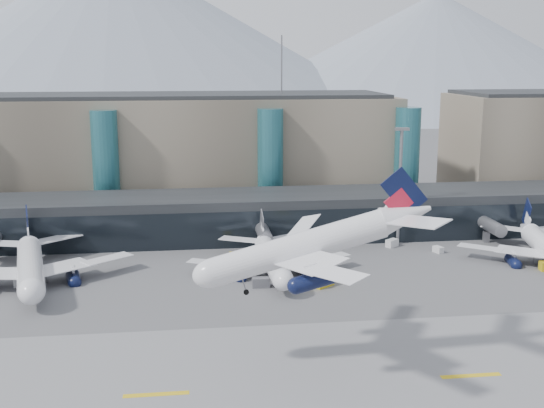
{
  "coord_description": "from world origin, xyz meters",
  "views": [
    {
      "loc": [
        -15.54,
        -92.18,
        40.0
      ],
      "look_at": [
        0.12,
        32.0,
        13.2
      ],
      "focal_mm": 45.0,
      "sensor_mm": 36.0,
      "label": 1
    }
  ],
  "objects_px": {
    "veh_h": "(323,280)",
    "veh_d": "(392,243)",
    "veh_b": "(233,256)",
    "veh_g": "(438,250)",
    "jet_parked_right": "(544,239)",
    "lightmast_mid": "(400,179)",
    "hero_jet": "(322,236)",
    "jet_parked_mid": "(270,250)",
    "veh_a": "(25,281)",
    "veh_c": "(261,282)",
    "jet_parked_left": "(29,254)"
  },
  "relations": [
    {
      "from": "veh_h",
      "to": "veh_d",
      "type": "bearing_deg",
      "value": 11.79
    },
    {
      "from": "veh_b",
      "to": "veh_g",
      "type": "height_order",
      "value": "veh_b"
    },
    {
      "from": "jet_parked_right",
      "to": "veh_b",
      "type": "height_order",
      "value": "jet_parked_right"
    },
    {
      "from": "lightmast_mid",
      "to": "veh_b",
      "type": "relative_size",
      "value": 10.51
    },
    {
      "from": "veh_d",
      "to": "veh_g",
      "type": "bearing_deg",
      "value": -71.16
    },
    {
      "from": "hero_jet",
      "to": "jet_parked_mid",
      "type": "relative_size",
      "value": 1.0
    },
    {
      "from": "lightmast_mid",
      "to": "jet_parked_right",
      "type": "xyz_separation_m",
      "value": [
        25.38,
        -15.57,
        -10.05
      ]
    },
    {
      "from": "veh_g",
      "to": "veh_h",
      "type": "distance_m",
      "value": 33.68
    },
    {
      "from": "lightmast_mid",
      "to": "veh_g",
      "type": "bearing_deg",
      "value": -50.25
    },
    {
      "from": "hero_jet",
      "to": "veh_a",
      "type": "xyz_separation_m",
      "value": [
        -46.3,
        38.61,
        -16.87
      ]
    },
    {
      "from": "veh_b",
      "to": "veh_d",
      "type": "relative_size",
      "value": 0.85
    },
    {
      "from": "veh_a",
      "to": "veh_c",
      "type": "distance_m",
      "value": 42.48
    },
    {
      "from": "hero_jet",
      "to": "veh_g",
      "type": "distance_m",
      "value": 63.44
    },
    {
      "from": "veh_a",
      "to": "veh_b",
      "type": "height_order",
      "value": "veh_a"
    },
    {
      "from": "lightmast_mid",
      "to": "jet_parked_left",
      "type": "distance_m",
      "value": 76.88
    },
    {
      "from": "lightmast_mid",
      "to": "jet_parked_right",
      "type": "height_order",
      "value": "lightmast_mid"
    },
    {
      "from": "veh_a",
      "to": "veh_d",
      "type": "xyz_separation_m",
      "value": [
        73.18,
        17.01,
        -0.17
      ]
    },
    {
      "from": "hero_jet",
      "to": "jet_parked_left",
      "type": "relative_size",
      "value": 0.84
    },
    {
      "from": "veh_b",
      "to": "hero_jet",
      "type": "bearing_deg",
      "value": -168.59
    },
    {
      "from": "veh_a",
      "to": "veh_g",
      "type": "relative_size",
      "value": 1.56
    },
    {
      "from": "veh_d",
      "to": "veh_g",
      "type": "xyz_separation_m",
      "value": [
        8.29,
        -5.71,
        -0.16
      ]
    },
    {
      "from": "hero_jet",
      "to": "veh_b",
      "type": "relative_size",
      "value": 13.64
    },
    {
      "from": "hero_jet",
      "to": "veh_d",
      "type": "relative_size",
      "value": 11.65
    },
    {
      "from": "jet_parked_mid",
      "to": "veh_d",
      "type": "distance_m",
      "value": 31.64
    },
    {
      "from": "jet_parked_right",
      "to": "veh_h",
      "type": "xyz_separation_m",
      "value": [
        -47.34,
        -10.29,
        -3.26
      ]
    },
    {
      "from": "hero_jet",
      "to": "jet_parked_right",
      "type": "distance_m",
      "value": 69.87
    },
    {
      "from": "lightmast_mid",
      "to": "veh_d",
      "type": "distance_m",
      "value": 13.88
    },
    {
      "from": "jet_parked_mid",
      "to": "jet_parked_right",
      "type": "bearing_deg",
      "value": -91.51
    },
    {
      "from": "veh_d",
      "to": "veh_h",
      "type": "relative_size",
      "value": 0.71
    },
    {
      "from": "veh_a",
      "to": "veh_g",
      "type": "height_order",
      "value": "veh_a"
    },
    {
      "from": "jet_parked_mid",
      "to": "jet_parked_right",
      "type": "distance_m",
      "value": 55.62
    },
    {
      "from": "jet_parked_left",
      "to": "veh_a",
      "type": "relative_size",
      "value": 11.23
    },
    {
      "from": "jet_parked_left",
      "to": "jet_parked_mid",
      "type": "xyz_separation_m",
      "value": [
        44.46,
        -0.21,
        -0.74
      ]
    },
    {
      "from": "jet_parked_right",
      "to": "hero_jet",
      "type": "bearing_deg",
      "value": 139.33
    },
    {
      "from": "jet_parked_mid",
      "to": "veh_c",
      "type": "distance_m",
      "value": 10.26
    },
    {
      "from": "lightmast_mid",
      "to": "veh_g",
      "type": "height_order",
      "value": "lightmast_mid"
    },
    {
      "from": "jet_parked_right",
      "to": "veh_c",
      "type": "distance_m",
      "value": 59.24
    },
    {
      "from": "veh_b",
      "to": "veh_c",
      "type": "bearing_deg",
      "value": -165.5
    },
    {
      "from": "jet_parked_left",
      "to": "jet_parked_mid",
      "type": "distance_m",
      "value": 44.47
    },
    {
      "from": "veh_c",
      "to": "jet_parked_left",
      "type": "bearing_deg",
      "value": 169.59
    },
    {
      "from": "veh_a",
      "to": "veh_b",
      "type": "distance_m",
      "value": 39.97
    },
    {
      "from": "veh_a",
      "to": "veh_h",
      "type": "bearing_deg",
      "value": -11.27
    },
    {
      "from": "veh_b",
      "to": "veh_d",
      "type": "bearing_deg",
      "value": -78.63
    },
    {
      "from": "veh_b",
      "to": "veh_h",
      "type": "height_order",
      "value": "veh_h"
    },
    {
      "from": "lightmast_mid",
      "to": "veh_h",
      "type": "relative_size",
      "value": 6.36
    },
    {
      "from": "veh_d",
      "to": "veh_c",
      "type": "bearing_deg",
      "value": 179.88
    },
    {
      "from": "jet_parked_right",
      "to": "veh_d",
      "type": "bearing_deg",
      "value": 75.02
    },
    {
      "from": "jet_parked_right",
      "to": "veh_h",
      "type": "bearing_deg",
      "value": 113.76
    },
    {
      "from": "jet_parked_left",
      "to": "jet_parked_mid",
      "type": "relative_size",
      "value": 1.18
    },
    {
      "from": "jet_parked_right",
      "to": "veh_g",
      "type": "relative_size",
      "value": 15.9
    }
  ]
}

